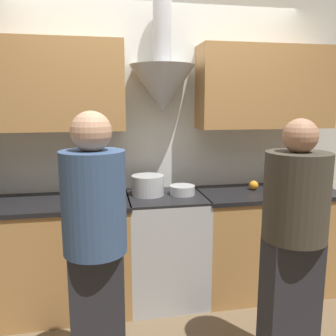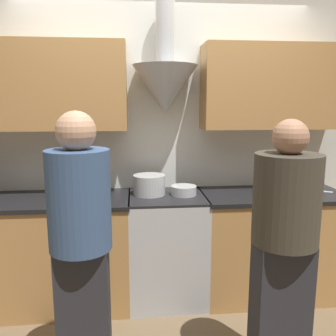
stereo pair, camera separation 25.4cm
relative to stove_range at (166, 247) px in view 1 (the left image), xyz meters
The scene contains 12 objects.
ground_plane 0.57m from the stove_range, 90.00° to the right, with size 12.00×12.00×0.00m, color brown.
wall_back 1.06m from the stove_range, 104.71° to the left, with size 8.40×0.54×2.60m.
counter_left 1.10m from the stove_range, behind, with size 1.59×0.62×0.91m.
counter_right 0.91m from the stove_range, ahead, with size 1.22×0.62×0.91m.
stove_range is the anchor object (origin of this frame).
stock_pot 0.56m from the stove_range, 161.98° to the left, with size 0.27×0.27×0.17m.
mixing_bowl 0.51m from the stove_range, ahead, with size 0.21×0.21×0.08m.
orange_fruit 0.94m from the stove_range, ahead, with size 0.08×0.08×0.08m.
saucepan 1.23m from the stove_range, ahead, with size 0.14×0.14×0.09m.
chefs_knife 1.39m from the stove_range, ahead, with size 0.23×0.17×0.01m.
person_foreground_left 1.21m from the stove_range, 119.90° to the right, with size 0.34×0.34×1.63m.
person_foreground_right 1.24m from the stove_range, 60.83° to the right, with size 0.37×0.37×1.58m.
Camera 1 is at (-0.52, -2.46, 1.66)m, focal length 38.00 mm.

